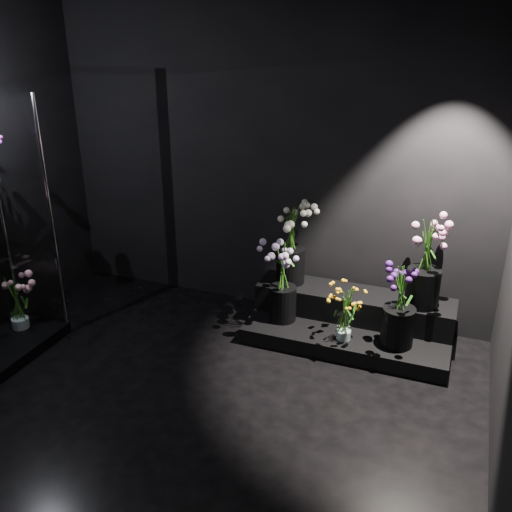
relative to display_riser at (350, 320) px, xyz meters
The scene contains 9 objects.
floor 1.88m from the display_riser, 117.34° to the right, with size 4.00×4.00×0.00m, color black.
wall_back 1.55m from the display_riser, 158.74° to the left, with size 4.00×4.00×0.00m, color black.
display_riser is the anchor object (origin of this frame).
bouquet_orange_bells 0.38m from the display_riser, 88.18° to the right, with size 0.33×0.33×0.47m.
bouquet_lilac 0.69m from the display_riser, 163.67° to the right, with size 0.37×0.37×0.68m.
bouquet_purple 0.58m from the display_riser, 28.08° to the right, with size 0.39×0.39×0.67m.
bouquet_cream_roses 0.86m from the display_riser, 169.64° to the left, with size 0.47×0.47×0.70m.
bouquet_pink_roses 0.84m from the display_riser, ahead, with size 0.43×0.43×0.74m.
bouquet_case_base_pink 2.82m from the display_riser, 158.57° to the right, with size 0.34×0.34×0.48m.
Camera 1 is at (1.64, -2.60, 2.56)m, focal length 40.00 mm.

